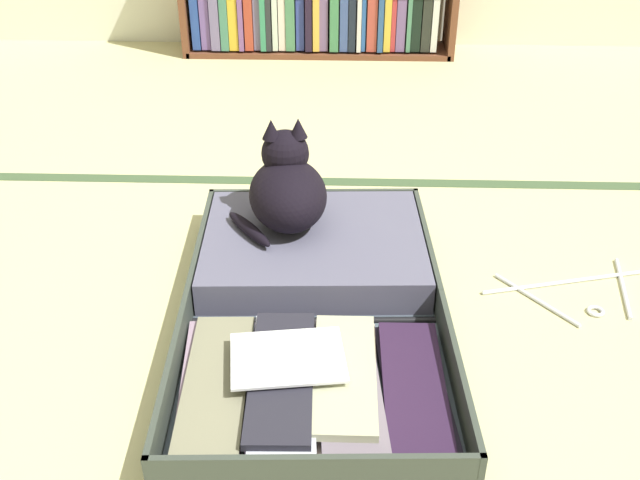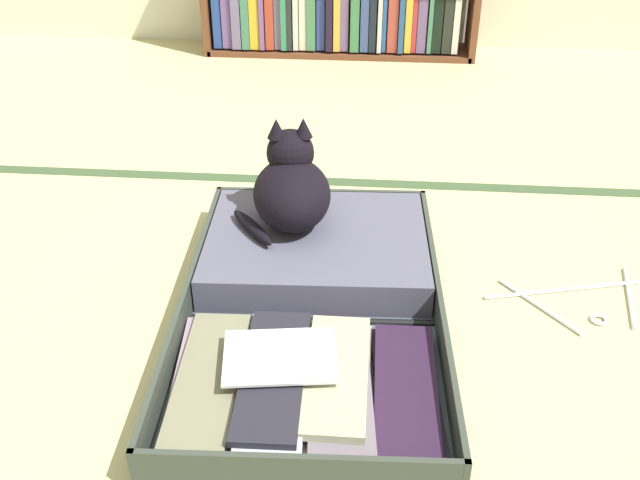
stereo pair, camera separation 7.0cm
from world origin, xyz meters
The scene contains 5 objects.
ground_plane centered at (0.00, 0.00, 0.00)m, with size 10.00×10.00×0.00m, color #C4BF87.
tatami_border centered at (0.00, 0.95, 0.00)m, with size 4.80×0.05×0.00m.
open_suitcase centered at (0.03, 0.29, 0.04)m, with size 0.62×0.98×0.10m.
black_cat centered at (-0.05, 0.53, 0.20)m, with size 0.28×0.29×0.26m.
clothes_hanger centered at (0.68, 0.39, 0.01)m, with size 0.45×0.29×0.01m.
Camera 2 is at (0.16, -1.08, 1.06)m, focal length 41.07 mm.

